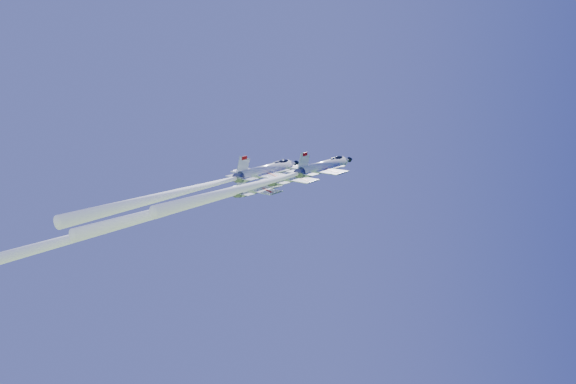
{
  "coord_description": "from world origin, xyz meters",
  "views": [
    {
      "loc": [
        0.44,
        -116.61,
        51.49
      ],
      "look_at": [
        0.0,
        0.0,
        77.05
      ],
      "focal_mm": 40.0,
      "sensor_mm": 36.0,
      "label": 1
    }
  ],
  "objects_px": {
    "jet_right": "(276,179)",
    "jet_lead": "(231,193)",
    "jet_left": "(161,214)",
    "jet_slot": "(208,185)"
  },
  "relations": [
    {
      "from": "jet_right",
      "to": "jet_lead",
      "type": "bearing_deg",
      "value": 175.71
    },
    {
      "from": "jet_lead",
      "to": "jet_left",
      "type": "relative_size",
      "value": 0.75
    },
    {
      "from": "jet_lead",
      "to": "jet_slot",
      "type": "xyz_separation_m",
      "value": [
        -2.84,
        -9.8,
        -0.92
      ]
    },
    {
      "from": "jet_lead",
      "to": "jet_left",
      "type": "distance_m",
      "value": 12.75
    },
    {
      "from": "jet_slot",
      "to": "jet_right",
      "type": "bearing_deg",
      "value": 52.07
    },
    {
      "from": "jet_right",
      "to": "jet_slot",
      "type": "bearing_deg",
      "value": -127.93
    },
    {
      "from": "jet_left",
      "to": "jet_slot",
      "type": "distance_m",
      "value": 11.06
    },
    {
      "from": "jet_left",
      "to": "jet_slot",
      "type": "relative_size",
      "value": 1.59
    },
    {
      "from": "jet_slot",
      "to": "jet_left",
      "type": "bearing_deg",
      "value": -179.98
    },
    {
      "from": "jet_lead",
      "to": "jet_right",
      "type": "xyz_separation_m",
      "value": [
        7.92,
        -6.62,
        0.77
      ]
    }
  ]
}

